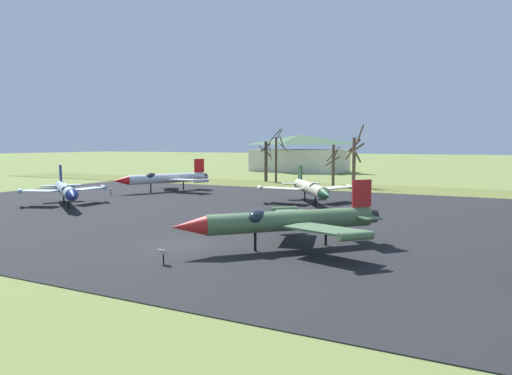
{
  "coord_description": "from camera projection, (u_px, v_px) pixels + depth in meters",
  "views": [
    {
      "loc": [
        17.12,
        -23.64,
        6.64
      ],
      "look_at": [
        0.31,
        10.85,
        2.93
      ],
      "focal_mm": 31.25,
      "sensor_mm": 36.0,
      "label": 1
    }
  ],
  "objects": [
    {
      "name": "jet_fighter_rear_right",
      "position": [
        310.0,
        188.0,
        48.85
      ],
      "size": [
        10.86,
        12.48,
        4.16
      ],
      "color": "#B7B293",
      "rests_on": "ground"
    },
    {
      "name": "bare_tree_right_of_center",
      "position": [
        355.0,
        158.0,
        68.58
      ],
      "size": [
        2.89,
        2.64,
        9.74
      ],
      "color": "brown",
      "rests_on": "ground"
    },
    {
      "name": "visitor_building",
      "position": [
        299.0,
        154.0,
        109.72
      ],
      "size": [
        24.46,
        15.87,
        9.04
      ],
      "color": "beige",
      "rests_on": "ground"
    },
    {
      "name": "jet_fighter_front_left",
      "position": [
        66.0,
        190.0,
        47.54
      ],
      "size": [
        11.52,
        9.86,
        4.28
      ],
      "color": "#8EA3B2",
      "rests_on": "ground"
    },
    {
      "name": "jet_fighter_front_right",
      "position": [
        286.0,
        220.0,
        28.12
      ],
      "size": [
        11.44,
        11.37,
        4.31
      ],
      "color": "#4C6B47",
      "rests_on": "ground"
    },
    {
      "name": "bare_tree_center",
      "position": [
        333.0,
        164.0,
        70.78
      ],
      "size": [
        2.33,
        1.83,
        6.65
      ],
      "color": "brown",
      "rests_on": "ground"
    },
    {
      "name": "bare_tree_left_of_center",
      "position": [
        277.0,
        155.0,
        77.61
      ],
      "size": [
        3.43,
        3.4,
        9.42
      ],
      "color": "#42382D",
      "rests_on": "ground"
    },
    {
      "name": "bare_tree_far_left",
      "position": [
        266.0,
        160.0,
        79.25
      ],
      "size": [
        2.29,
        2.58,
        7.21
      ],
      "color": "#42382D",
      "rests_on": "ground"
    },
    {
      "name": "asphalt_apron",
      "position": [
        269.0,
        215.0,
        42.02
      ],
      "size": [
        83.01,
        47.57,
        0.05
      ],
      "primitive_type": "cube",
      "color": "black",
      "rests_on": "ground"
    },
    {
      "name": "ground_plane",
      "position": [
        179.0,
        246.0,
        29.25
      ],
      "size": [
        600.0,
        600.0,
        0.0
      ],
      "primitive_type": "plane",
      "color": "olive"
    },
    {
      "name": "grass_verge_strip",
      "position": [
        348.0,
        188.0,
        68.67
      ],
      "size": [
        143.01,
        12.0,
        0.06
      ],
      "primitive_type": "cube",
      "color": "#606830",
      "rests_on": "ground"
    },
    {
      "name": "info_placard_rear_center",
      "position": [
        111.0,
        191.0,
        57.5
      ],
      "size": [
        0.6,
        0.33,
        0.98
      ],
      "color": "black",
      "rests_on": "ground"
    },
    {
      "name": "info_placard_front_right",
      "position": [
        163.0,
        255.0,
        24.58
      ],
      "size": [
        0.61,
        0.32,
        0.89
      ],
      "color": "black",
      "rests_on": "ground"
    },
    {
      "name": "jet_fighter_rear_center",
      "position": [
        165.0,
        178.0,
        62.46
      ],
      "size": [
        11.2,
        13.14,
        4.54
      ],
      "color": "silver",
      "rests_on": "ground"
    }
  ]
}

